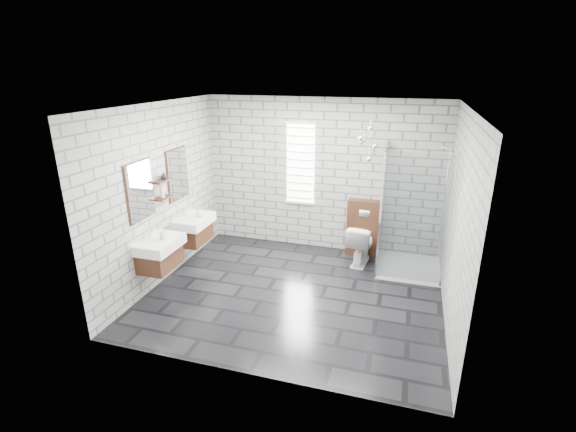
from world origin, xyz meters
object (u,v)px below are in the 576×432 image
at_px(shower_enclosure, 404,243).
at_px(toilet, 361,244).
at_px(vanity_right, 192,222).
at_px(vanity_left, 157,245).
at_px(cistern_panel, 364,228).

xyz_separation_m(shower_enclosure, toilet, (-0.71, 0.14, -0.15)).
bearing_deg(vanity_right, vanity_left, -90.00).
relative_size(vanity_left, vanity_right, 1.00).
distance_m(vanity_left, vanity_right, 1.00).
bearing_deg(vanity_right, toilet, 17.14).
relative_size(vanity_right, cistern_panel, 1.57).
height_order(vanity_left, toilet, vanity_left).
height_order(vanity_left, cistern_panel, vanity_left).
xyz_separation_m(cistern_panel, toilet, (0.00, -0.38, -0.15)).
bearing_deg(cistern_panel, vanity_right, -155.86).
height_order(vanity_left, shower_enclosure, shower_enclosure).
xyz_separation_m(vanity_right, toilet, (2.70, 0.83, -0.41)).
xyz_separation_m(vanity_left, vanity_right, (0.00, 1.00, 0.00)).
xyz_separation_m(vanity_left, toilet, (2.70, 1.83, -0.41)).
height_order(shower_enclosure, toilet, shower_enclosure).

